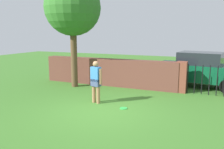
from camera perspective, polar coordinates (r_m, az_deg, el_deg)
The scene contains 7 objects.
ground_plane at distance 8.16m, azimuth -2.58°, elevation -8.95°, with size 40.00×40.00×0.00m, color #3D7528.
brick_wall at distance 11.97m, azimuth -0.97°, elevation 0.60°, with size 7.07×0.50×1.36m, color brown.
tree at distance 11.73m, azimuth -9.55°, elevation 15.61°, with size 2.69×2.69×5.19m.
person at distance 8.91m, azimuth -3.94°, elevation -1.34°, with size 0.53×0.30×1.62m.
fence_gate at distance 10.92m, azimuth 21.83°, elevation -0.98°, with size 2.48×0.44×1.40m.
car at distance 12.47m, azimuth 20.54°, elevation 1.17°, with size 4.40×2.38×1.72m.
frisbee_green at distance 8.46m, azimuth 2.83°, elevation -8.19°, with size 0.27×0.27×0.02m, color green.
Camera 1 is at (3.42, -6.91, 2.67)m, focal length 37.65 mm.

